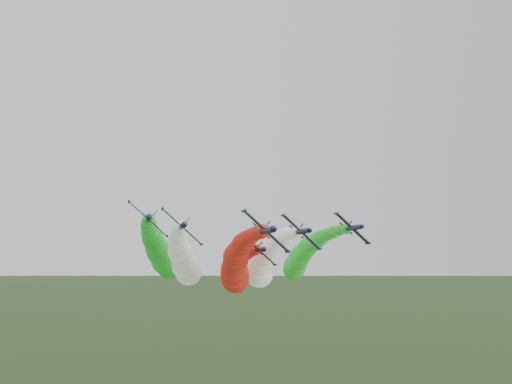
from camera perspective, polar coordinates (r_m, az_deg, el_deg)
The scene contains 6 objects.
jet_lead at distance 114.08m, azimuth -2.32°, elevation -8.58°, with size 13.25×68.23×15.98m.
jet_inner_left at distance 126.00m, azimuth -8.21°, elevation -7.85°, with size 13.31×68.29×16.03m.
jet_inner_right at distance 129.03m, azimuth 0.78°, elevation -8.20°, with size 13.50×68.48×16.22m.
jet_outer_left at distance 128.21m, azimuth -10.80°, elevation -6.97°, with size 12.96×67.94×15.68m.
jet_outer_right at distance 139.29m, azimuth 5.13°, elevation -7.56°, with size 13.03×68.01×15.75m.
jet_trail at distance 141.17m, azimuth -2.18°, elevation -9.21°, with size 13.12×68.10×15.84m.
Camera 1 is at (-18.60, -84.39, 42.18)m, focal length 35.00 mm.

